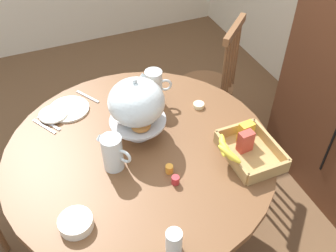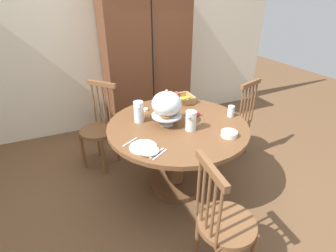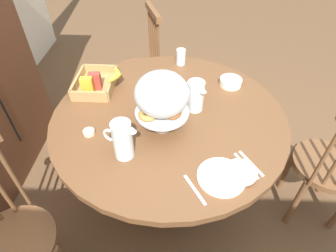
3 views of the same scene
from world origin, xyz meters
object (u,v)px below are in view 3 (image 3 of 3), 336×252
(pastry_stand_with_dome, at_px, (162,96))
(orange_juice_pitcher, at_px, (195,97))
(cereal_basket, at_px, (97,83))
(windsor_chair_near_window, at_px, (140,71))
(drinking_glass, at_px, (181,57))
(china_plate_large, at_px, (221,177))
(dining_table, at_px, (169,138))
(china_plate_small, at_px, (241,172))
(cereal_bowl, at_px, (231,82))
(milk_pitcher, at_px, (123,141))
(butter_dish, at_px, (89,132))
(windsor_chair_by_cabinet, at_px, (12,240))
(windsor_chair_facing_door, at_px, (328,168))

(pastry_stand_with_dome, xyz_separation_m, orange_juice_pitcher, (0.16, -0.17, -0.12))
(pastry_stand_with_dome, xyz_separation_m, cereal_basket, (0.33, 0.42, -0.16))
(windsor_chair_near_window, relative_size, drinking_glass, 8.86)
(windsor_chair_near_window, bearing_deg, china_plate_large, -157.63)
(dining_table, distance_m, china_plate_small, 0.57)
(cereal_basket, bearing_deg, cereal_bowl, -84.65)
(dining_table, relative_size, milk_pitcher, 6.52)
(dining_table, height_order, butter_dish, butter_dish)
(pastry_stand_with_dome, bearing_deg, milk_pitcher, 141.78)
(china_plate_small, distance_m, drinking_glass, 1.00)
(windsor_chair_near_window, distance_m, pastry_stand_with_dome, 1.15)
(orange_juice_pitcher, xyz_separation_m, milk_pitcher, (-0.37, 0.34, 0.01))
(drinking_glass, bearing_deg, cereal_basket, 122.24)
(orange_juice_pitcher, bearing_deg, china_plate_small, -156.86)
(windsor_chair_near_window, distance_m, windsor_chair_by_cabinet, 1.60)
(orange_juice_pitcher, height_order, butter_dish, orange_juice_pitcher)
(cereal_basket, bearing_deg, butter_dish, -173.36)
(dining_table, relative_size, windsor_chair_near_window, 1.35)
(windsor_chair_by_cabinet, distance_m, china_plate_small, 1.13)
(windsor_chair_near_window, bearing_deg, milk_pitcher, -175.43)
(windsor_chair_near_window, distance_m, china_plate_small, 1.49)
(orange_juice_pitcher, height_order, cereal_basket, orange_juice_pitcher)
(pastry_stand_with_dome, distance_m, orange_juice_pitcher, 0.26)
(windsor_chair_facing_door, relative_size, pastry_stand_with_dome, 2.83)
(windsor_chair_near_window, height_order, windsor_chair_by_cabinet, same)
(windsor_chair_facing_door, bearing_deg, windsor_chair_near_window, 50.77)
(cereal_basket, distance_m, china_plate_large, 0.97)
(windsor_chair_near_window, relative_size, china_plate_small, 6.50)
(milk_pitcher, relative_size, drinking_glass, 1.84)
(windsor_chair_by_cabinet, distance_m, drinking_glass, 1.46)
(china_plate_small, distance_m, butter_dish, 0.78)
(windsor_chair_by_cabinet, distance_m, china_plate_large, 1.04)
(china_plate_small, bearing_deg, dining_table, 40.17)
(orange_juice_pitcher, distance_m, china_plate_small, 0.51)
(windsor_chair_near_window, bearing_deg, pastry_stand_with_dome, -165.28)
(dining_table, xyz_separation_m, milk_pitcher, (-0.31, 0.20, 0.28))
(windsor_chair_near_window, distance_m, milk_pitcher, 1.29)
(cereal_basket, bearing_deg, windsor_chair_facing_door, -103.44)
(milk_pitcher, bearing_deg, pastry_stand_with_dome, -38.22)
(milk_pitcher, bearing_deg, drinking_glass, -16.50)
(dining_table, distance_m, windsor_chair_by_cabinet, 0.96)
(windsor_chair_near_window, xyz_separation_m, windsor_chair_by_cabinet, (-1.54, 0.42, 0.00))
(windsor_chair_facing_door, height_order, orange_juice_pitcher, windsor_chair_facing_door)
(windsor_chair_by_cabinet, relative_size, orange_juice_pitcher, 5.40)
(dining_table, height_order, cereal_bowl, cereal_bowl)
(dining_table, relative_size, windsor_chair_by_cabinet, 1.35)
(windsor_chair_near_window, relative_size, china_plate_large, 4.43)
(cereal_basket, height_order, cereal_bowl, cereal_basket)
(drinking_glass, xyz_separation_m, butter_dish, (-0.73, 0.47, -0.04))
(windsor_chair_facing_door, distance_m, milk_pitcher, 1.23)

